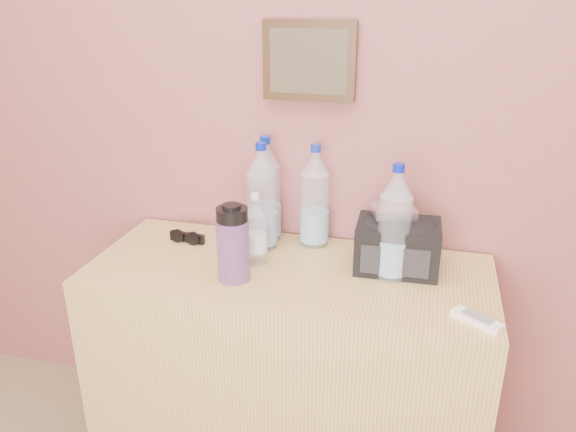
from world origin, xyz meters
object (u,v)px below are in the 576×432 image
object	(u,v)px
pet_large_c	(315,202)
sunglasses	(187,237)
dresser	(288,371)
pet_large_a	(262,202)
nalgene_bottle	(233,243)
pet_small	(256,233)
pet_large_d	(394,228)
foil_packet	(394,211)
pet_large_b	(266,195)
ac_remote	(477,320)
toiletry_bag	(398,243)

from	to	relation	value
pet_large_c	sunglasses	xyz separation A→B (m)	(-0.43, -0.10, -0.14)
dresser	pet_large_c	bearing A→B (deg)	79.04
pet_large_a	nalgene_bottle	distance (m)	0.25
pet_small	pet_large_d	bearing A→B (deg)	2.10
dresser	sunglasses	bearing A→B (deg)	165.02
pet_large_a	pet_large_c	bearing A→B (deg)	21.17
dresser	pet_large_a	bearing A→B (deg)	132.99
pet_large_d	pet_small	xyz separation A→B (m)	(-0.43, -0.02, -0.06)
sunglasses	foil_packet	distance (m)	0.72
pet_large_b	pet_large_d	distance (m)	0.49
pet_small	ac_remote	xyz separation A→B (m)	(0.67, -0.19, -0.09)
dresser	ac_remote	bearing A→B (deg)	-17.81
pet_large_d	pet_small	bearing A→B (deg)	-177.90
dresser	pet_large_c	xyz separation A→B (m)	(0.04, 0.20, 0.55)
dresser	pet_large_c	size ratio (longest dim) A/B	3.61
dresser	sunglasses	world-z (taller)	sunglasses
pet_large_d	foil_packet	size ratio (longest dim) A/B	2.82
nalgene_bottle	ac_remote	xyz separation A→B (m)	(0.70, -0.07, -0.11)
pet_large_a	foil_packet	xyz separation A→B (m)	(0.43, -0.03, 0.02)
ac_remote	toiletry_bag	size ratio (longest dim) A/B	0.54
pet_large_c	sunglasses	size ratio (longest dim) A/B	2.70
ac_remote	pet_large_b	bearing A→B (deg)	-175.57
sunglasses	ac_remote	xyz separation A→B (m)	(0.95, -0.29, -0.01)
nalgene_bottle	foil_packet	world-z (taller)	nalgene_bottle
pet_large_c	pet_large_d	world-z (taller)	pet_large_d
pet_large_c	pet_small	world-z (taller)	pet_large_c
toiletry_bag	foil_packet	xyz separation A→B (m)	(-0.02, 0.02, 0.10)
pet_large_c	ac_remote	xyz separation A→B (m)	(0.52, -0.38, -0.15)
pet_large_a	sunglasses	world-z (taller)	pet_large_a
pet_large_d	toiletry_bag	xyz separation A→B (m)	(0.01, 0.06, -0.07)
dresser	pet_large_a	distance (m)	0.59
pet_small	nalgene_bottle	size ratio (longest dim) A/B	0.97
pet_large_c	nalgene_bottle	size ratio (longest dim) A/B	1.46
foil_packet	dresser	bearing A→B (deg)	-161.03
foil_packet	pet_large_a	bearing A→B (deg)	175.92
dresser	foil_packet	bearing A→B (deg)	18.97
pet_large_d	toiletry_bag	size ratio (longest dim) A/B	1.41
pet_large_b	nalgene_bottle	world-z (taller)	pet_large_b
pet_small	nalgene_bottle	xyz separation A→B (m)	(-0.03, -0.12, 0.02)
pet_large_d	nalgene_bottle	bearing A→B (deg)	-163.28
dresser	sunglasses	distance (m)	0.58
ac_remote	pet_large_a	bearing A→B (deg)	-171.04
pet_large_d	nalgene_bottle	size ratio (longest dim) A/B	1.49
nalgene_bottle	pet_large_d	bearing A→B (deg)	16.72
dresser	pet_large_d	xyz separation A→B (m)	(0.32, 0.03, 0.55)
pet_large_d	pet_small	distance (m)	0.43
sunglasses	toiletry_bag	world-z (taller)	toiletry_bag
toiletry_bag	foil_packet	world-z (taller)	foil_packet
nalgene_bottle	pet_large_c	bearing A→B (deg)	59.57
pet_small	toiletry_bag	size ratio (longest dim) A/B	0.92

